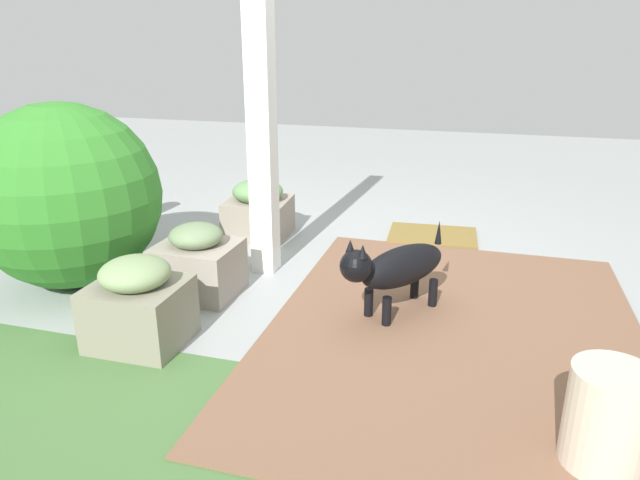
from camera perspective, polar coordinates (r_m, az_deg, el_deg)
The scene contains 11 objects.
ground_plane at distance 3.50m, azimuth -0.48°, elevation -3.88°, with size 12.00×12.00×0.00m, color #959A9A.
brick_path at distance 2.96m, azimuth 13.05°, elevation -8.86°, with size 1.80×2.40×0.02m, color brown.
porch_pillar at distance 3.40m, azimuth -5.87°, elevation 13.49°, with size 0.14×0.14×2.07m, color white.
stone_planter_nearest at distance 4.22m, azimuth -6.12°, elevation 3.00°, with size 0.47×0.46×0.42m.
stone_planter_mid at distance 3.31m, azimuth -11.99°, elevation -2.22°, with size 0.45×0.39×0.42m.
stone_planter_far at distance 2.85m, azimuth -17.53°, elevation -6.08°, with size 0.43×0.39×0.44m.
round_shrub at distance 3.59m, azimuth -23.80°, elevation 3.98°, with size 1.06×1.06×1.06m, color #2F7726.
terracotta_pot_tall at distance 4.54m, azimuth -20.36°, elevation 3.41°, with size 0.29×0.29×0.62m.
dog at distance 2.97m, azimuth 7.56°, elevation -2.69°, with size 0.51×0.63×0.48m.
ceramic_urn at distance 2.22m, azimuth 26.56°, elevation -15.64°, with size 0.28×0.28×0.37m, color beige.
doormat at distance 4.28m, azimuth 11.08°, elevation 0.42°, with size 0.63×0.44×0.03m, color olive.
Camera 1 is at (-0.92, 3.07, 1.39)m, focal length 32.33 mm.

